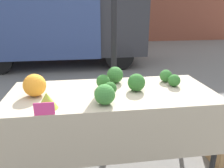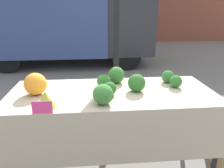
% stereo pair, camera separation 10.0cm
% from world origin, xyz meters
% --- Properties ---
extents(ground_plane, '(40.00, 40.00, 0.00)m').
position_xyz_m(ground_plane, '(0.00, 0.00, 0.00)').
color(ground_plane, gray).
extents(tent_pole, '(0.07, 0.07, 2.58)m').
position_xyz_m(tent_pole, '(0.10, 0.59, 1.29)').
color(tent_pole, black).
rests_on(tent_pole, ground_plane).
extents(parked_truck, '(4.85, 2.12, 2.58)m').
position_xyz_m(parked_truck, '(-1.04, 4.85, 1.39)').
color(parked_truck, '#384C84').
rests_on(parked_truck, ground_plane).
extents(market_table, '(2.03, 0.87, 0.89)m').
position_xyz_m(market_table, '(0.00, -0.07, 0.78)').
color(market_table, tan).
rests_on(market_table, ground_plane).
extents(orange_cauliflower, '(0.21, 0.21, 0.21)m').
position_xyz_m(orange_cauliflower, '(-0.73, -0.01, 1.00)').
color(orange_cauliflower, orange).
rests_on(orange_cauliflower, market_table).
extents(romanesco_head, '(0.17, 0.17, 0.14)m').
position_xyz_m(romanesco_head, '(-0.58, -0.30, 0.96)').
color(romanesco_head, '#93B238').
rests_on(romanesco_head, market_table).
extents(broccoli_head_0, '(0.14, 0.14, 0.14)m').
position_xyz_m(broccoli_head_0, '(-0.08, 0.12, 0.96)').
color(broccoli_head_0, '#2D6628').
rests_on(broccoli_head_0, market_table).
extents(broccoli_head_1, '(0.14, 0.14, 0.14)m').
position_xyz_m(broccoli_head_1, '(0.64, 0.22, 0.96)').
color(broccoli_head_1, '#336B2D').
rests_on(broccoli_head_1, market_table).
extents(broccoli_head_2, '(0.13, 0.13, 0.13)m').
position_xyz_m(broccoli_head_2, '(-0.03, -0.08, 0.96)').
color(broccoli_head_2, '#285B23').
rests_on(broccoli_head_2, market_table).
extents(broccoli_head_3, '(0.17, 0.17, 0.17)m').
position_xyz_m(broccoli_head_3, '(0.24, -0.01, 0.98)').
color(broccoli_head_3, '#2D6628').
rests_on(broccoli_head_3, market_table).
extents(broccoli_head_4, '(0.18, 0.18, 0.18)m').
position_xyz_m(broccoli_head_4, '(-0.10, -0.29, 0.98)').
color(broccoli_head_4, '#387533').
rests_on(broccoli_head_4, market_table).
extents(broccoli_head_5, '(0.18, 0.18, 0.18)m').
position_xyz_m(broccoli_head_5, '(0.07, 0.27, 0.98)').
color(broccoli_head_5, '#336B2D').
rests_on(broccoli_head_5, market_table).
extents(broccoli_head_6, '(0.13, 0.13, 0.13)m').
position_xyz_m(broccoli_head_6, '(0.67, 0.07, 0.96)').
color(broccoli_head_6, '#2D6628').
rests_on(broccoli_head_6, market_table).
extents(price_sign, '(0.16, 0.01, 0.10)m').
position_xyz_m(price_sign, '(-0.59, -0.42, 0.95)').
color(price_sign, '#E53D84').
rests_on(price_sign, market_table).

